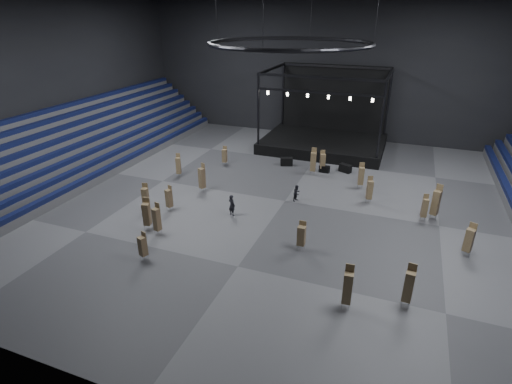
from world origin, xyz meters
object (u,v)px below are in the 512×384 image
(chair_stack_16, at_px, (169,198))
(chair_stack_17, at_px, (425,207))
(flight_case_left, at_px, (286,162))
(chair_stack_7, at_px, (147,214))
(chair_stack_4, at_px, (143,246))
(chair_stack_10, at_px, (301,235))
(chair_stack_8, at_px, (469,239))
(chair_stack_0, at_px, (178,165))
(crew_member, at_px, (297,193))
(chair_stack_5, at_px, (157,219))
(chair_stack_14, at_px, (361,175))
(chair_stack_3, at_px, (370,189))
(chair_stack_15, at_px, (225,155))
(flight_case_right, at_px, (345,168))
(chair_stack_6, at_px, (323,161))
(chair_stack_2, at_px, (313,161))
(chair_stack_11, at_px, (409,286))
(stage, at_px, (325,135))
(man_center, at_px, (232,205))
(chair_stack_1, at_px, (436,202))
(chair_stack_13, at_px, (145,197))
(flight_case_mid, at_px, (324,169))
(chair_stack_9, at_px, (348,287))
(chair_stack_12, at_px, (202,178))

(chair_stack_16, distance_m, chair_stack_17, 20.50)
(flight_case_left, height_order, chair_stack_7, chair_stack_7)
(chair_stack_4, bearing_deg, chair_stack_10, 45.55)
(chair_stack_7, bearing_deg, chair_stack_8, -1.54)
(chair_stack_0, relative_size, crew_member, 1.64)
(chair_stack_5, relative_size, chair_stack_14, 1.02)
(chair_stack_3, xyz_separation_m, chair_stack_15, (-15.49, 3.87, -0.13))
(flight_case_right, relative_size, chair_stack_17, 0.54)
(chair_stack_3, relative_size, chair_stack_6, 1.06)
(chair_stack_2, xyz_separation_m, chair_stack_11, (9.55, -17.53, -0.03))
(stage, relative_size, man_center, 7.76)
(chair_stack_16, bearing_deg, chair_stack_1, 36.06)
(chair_stack_13, bearing_deg, chair_stack_4, -72.87)
(chair_stack_2, height_order, chair_stack_10, chair_stack_2)
(flight_case_left, distance_m, chair_stack_15, 6.66)
(flight_case_left, height_order, crew_member, crew_member)
(flight_case_mid, bearing_deg, chair_stack_3, -48.34)
(chair_stack_2, bearing_deg, chair_stack_15, 178.09)
(chair_stack_6, xyz_separation_m, man_center, (-4.81, -12.07, -0.31))
(chair_stack_0, distance_m, crew_member, 12.57)
(crew_member, bearing_deg, chair_stack_13, 137.73)
(flight_case_left, height_order, chair_stack_8, chair_stack_8)
(chair_stack_1, distance_m, chair_stack_3, 5.34)
(chair_stack_8, xyz_separation_m, chair_stack_16, (-22.45, -1.33, -0.13))
(chair_stack_1, distance_m, chair_stack_8, 5.27)
(stage, xyz_separation_m, chair_stack_8, (14.01, -20.06, -0.15))
(chair_stack_9, distance_m, chair_stack_11, 3.42)
(chair_stack_12, bearing_deg, chair_stack_0, 172.59)
(chair_stack_11, distance_m, chair_stack_15, 25.34)
(chair_stack_6, bearing_deg, chair_stack_13, -153.15)
(chair_stack_17, bearing_deg, flight_case_right, 121.42)
(man_center, bearing_deg, chair_stack_14, -110.67)
(flight_case_left, distance_m, chair_stack_12, 10.70)
(chair_stack_13, bearing_deg, chair_stack_0, 83.58)
(chair_stack_5, relative_size, chair_stack_7, 0.98)
(chair_stack_4, relative_size, chair_stack_17, 0.92)
(stage, distance_m, chair_stack_6, 8.37)
(chair_stack_0, xyz_separation_m, chair_stack_12, (3.90, -2.37, 0.16))
(flight_case_right, xyz_separation_m, chair_stack_12, (-11.45, -9.59, 0.99))
(stage, height_order, chair_stack_1, stage)
(chair_stack_11, xyz_separation_m, chair_stack_13, (-20.63, 4.82, -0.16))
(flight_case_left, xyz_separation_m, chair_stack_8, (16.45, -12.30, 0.87))
(chair_stack_4, distance_m, chair_stack_11, 16.60)
(chair_stack_5, distance_m, man_center, 6.15)
(chair_stack_5, distance_m, chair_stack_15, 15.01)
(chair_stack_11, distance_m, chair_stack_13, 21.19)
(flight_case_left, bearing_deg, chair_stack_10, -69.70)
(chair_stack_5, bearing_deg, flight_case_mid, 73.29)
(chair_stack_8, bearing_deg, chair_stack_0, -169.06)
(chair_stack_4, xyz_separation_m, chair_stack_5, (-1.01, 3.20, 0.20))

